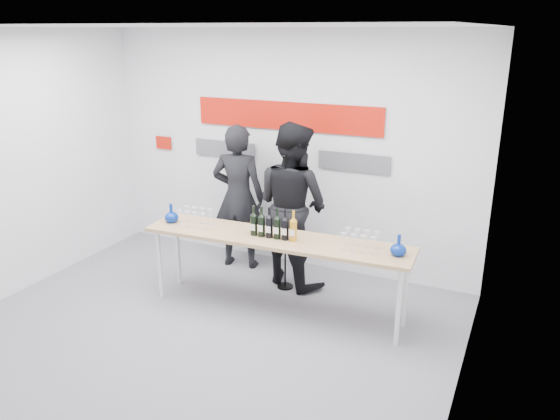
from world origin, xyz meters
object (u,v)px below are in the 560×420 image
at_px(tasting_table, 276,243).
at_px(presenter_left, 238,197).
at_px(presenter_right, 292,205).
at_px(mic_stand, 285,249).

xyz_separation_m(tasting_table, presenter_left, (-0.98, 0.93, 0.13)).
height_order(tasting_table, presenter_right, presenter_right).
xyz_separation_m(tasting_table, mic_stand, (-0.15, 0.57, -0.31)).
height_order(tasting_table, mic_stand, mic_stand).
distance_m(presenter_right, mic_stand, 0.53).
bearing_deg(presenter_right, presenter_left, 10.10).
relative_size(presenter_right, mic_stand, 1.20).
bearing_deg(presenter_left, presenter_right, 159.18).
bearing_deg(tasting_table, presenter_right, 98.22).
distance_m(presenter_left, mic_stand, 1.00).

